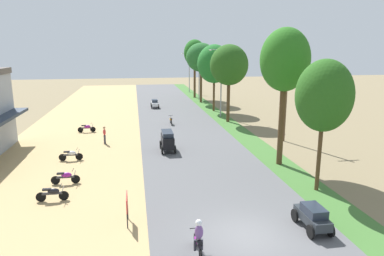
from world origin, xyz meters
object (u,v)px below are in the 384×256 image
median_tree_nearest (324,96)px  utility_pole_near (286,93)px  streetlamp_far (189,70)px  car_sedan_charcoal (313,216)px  streetlamp_near (221,78)px  car_sedan_white (155,103)px  median_tree_third (229,65)px  parked_motorbike_third (71,154)px  car_van_black (167,140)px  parked_motorbike_nearest (53,193)px  streetlamp_mid (199,73)px  parked_motorbike_fourth (87,128)px  motorbike_foreground_rider (198,238)px  parked_motorbike_second (66,177)px  median_tree_second (285,61)px  motorbike_ahead_second (171,120)px  pedestrian_on_shoulder (104,134)px  median_tree_fifth (201,58)px  median_tree_fourth (214,64)px  median_tree_sixth (195,53)px  street_signboard (127,204)px

median_tree_nearest → utility_pole_near: (2.90, 11.50, -1.29)m
streetlamp_far → car_sedan_charcoal: bearing=-92.7°
streetlamp_near → car_sedan_white: size_ratio=3.76×
car_sedan_charcoal → median_tree_third: bearing=84.1°
parked_motorbike_third → car_van_black: 7.75m
parked_motorbike_nearest → streetlamp_far: 51.08m
median_tree_third → streetlamp_mid: median_tree_third is taller
parked_motorbike_fourth → motorbike_foreground_rider: size_ratio=1.00×
parked_motorbike_second → parked_motorbike_fourth: same height
median_tree_nearest → streetlamp_mid: size_ratio=1.01×
parked_motorbike_third → median_tree_second: 17.46m
motorbike_ahead_second → motorbike_foreground_rider: bearing=-93.5°
median_tree_nearest → pedestrian_on_shoulder: bearing=136.5°
parked_motorbike_fourth → streetlamp_mid: size_ratio=0.23×
median_tree_second → utility_pole_near: 7.81m
car_van_black → motorbike_foreground_rider: car_van_black is taller
median_tree_nearest → parked_motorbike_third: bearing=152.0°
pedestrian_on_shoulder → streetlamp_mid: (13.52, 25.95, 3.63)m
parked_motorbike_nearest → motorbike_foreground_rider: 9.78m
parked_motorbike_nearest → median_tree_fifth: bearing=66.6°
parked_motorbike_fourth → median_tree_fourth: size_ratio=0.20×
pedestrian_on_shoulder → car_van_black: car_van_black is taller
pedestrian_on_shoulder → parked_motorbike_second: bearing=-100.2°
median_tree_sixth → median_tree_third: bearing=-89.0°
car_van_black → streetlamp_near: bearing=60.1°
parked_motorbike_fourth → streetlamp_mid: (15.69, 21.02, 4.04)m
pedestrian_on_shoulder → streetlamp_far: (13.52, 36.47, 3.53)m
parked_motorbike_third → motorbike_ahead_second: bearing=52.7°
streetlamp_mid → parked_motorbike_fourth: bearing=-126.7°
streetlamp_far → median_tree_third: bearing=-89.8°
car_sedan_charcoal → motorbike_ahead_second: car_sedan_charcoal is taller
parked_motorbike_fourth → median_tree_nearest: (15.83, -17.90, 5.31)m
street_signboard → median_tree_fourth: 33.08m
parked_motorbike_fourth → median_tree_third: bearing=10.3°
car_van_black → pedestrian_on_shoulder: bearing=149.6°
median_tree_fifth → median_tree_fourth: bearing=-87.9°
motorbike_foreground_rider → median_tree_second: bearing=52.8°
parked_motorbike_third → pedestrian_on_shoulder: 5.06m
pedestrian_on_shoulder → streetlamp_mid: size_ratio=0.21×
median_tree_second → streetlamp_near: (0.13, 18.82, -2.77)m
median_tree_second → streetlamp_far: size_ratio=1.30×
median_tree_third → parked_motorbike_nearest: bearing=-128.2°
parked_motorbike_fourth → streetlamp_far: size_ratio=0.23×
car_sedan_charcoal → median_tree_nearest: bearing=59.2°
parked_motorbike_third → car_van_black: car_van_black is taller
median_tree_third → car_sedan_white: (-7.97, 11.22, -5.91)m
median_tree_sixth → car_sedan_white: bearing=-127.5°
car_van_black → motorbike_ahead_second: size_ratio=1.34×
parked_motorbike_fourth → motorbike_ahead_second: (8.98, 2.34, 0.02)m
parked_motorbike_nearest → streetlamp_mid: bearing=67.8°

